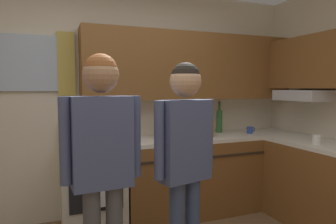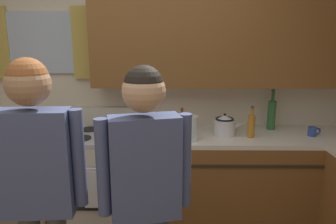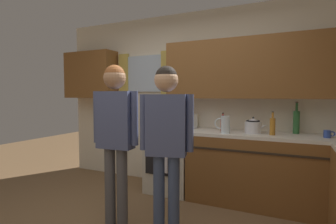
{
  "view_description": "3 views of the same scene",
  "coord_description": "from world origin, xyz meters",
  "px_view_note": "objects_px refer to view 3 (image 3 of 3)",
  "views": [
    {
      "loc": [
        -0.62,
        -1.61,
        1.47
      ],
      "look_at": [
        0.37,
        0.94,
        1.25
      ],
      "focal_mm": 32.4,
      "sensor_mm": 36.0,
      "label": 1
    },
    {
      "loc": [
        0.4,
        -1.24,
        1.78
      ],
      "look_at": [
        0.37,
        0.97,
        1.25
      ],
      "focal_mm": 33.66,
      "sensor_mm": 36.0,
      "label": 2
    },
    {
      "loc": [
        1.31,
        -1.89,
        1.37
      ],
      "look_at": [
        0.12,
        0.66,
        1.19
      ],
      "focal_mm": 28.24,
      "sensor_mm": 36.0,
      "label": 3
    }
  ],
  "objects_px": {
    "adult_left": "(115,126)",
    "stovetop_kettle": "(253,126)",
    "stove_oven": "(172,158)",
    "water_pitcher": "(225,124)",
    "bottle_oil_amber": "(272,126)",
    "bottle_wine_green": "(296,121)",
    "adult_in_plaid": "(166,132)",
    "bottle_sauce_red": "(223,124)",
    "mug_cobalt_blue": "(328,134)"
  },
  "relations": [
    {
      "from": "bottle_wine_green",
      "to": "adult_in_plaid",
      "type": "height_order",
      "value": "adult_in_plaid"
    },
    {
      "from": "stovetop_kettle",
      "to": "adult_left",
      "type": "distance_m",
      "value": 1.7
    },
    {
      "from": "stovetop_kettle",
      "to": "adult_in_plaid",
      "type": "xyz_separation_m",
      "value": [
        -0.63,
        -1.2,
        0.04
      ]
    },
    {
      "from": "stove_oven",
      "to": "water_pitcher",
      "type": "height_order",
      "value": "water_pitcher"
    },
    {
      "from": "bottle_wine_green",
      "to": "adult_left",
      "type": "bearing_deg",
      "value": -140.47
    },
    {
      "from": "water_pitcher",
      "to": "bottle_wine_green",
      "type": "bearing_deg",
      "value": 23.85
    },
    {
      "from": "stove_oven",
      "to": "bottle_sauce_red",
      "type": "distance_m",
      "value": 0.91
    },
    {
      "from": "mug_cobalt_blue",
      "to": "adult_in_plaid",
      "type": "height_order",
      "value": "adult_in_plaid"
    },
    {
      "from": "bottle_wine_green",
      "to": "adult_in_plaid",
      "type": "bearing_deg",
      "value": -128.45
    },
    {
      "from": "adult_left",
      "to": "stovetop_kettle",
      "type": "bearing_deg",
      "value": 44.75
    },
    {
      "from": "bottle_wine_green",
      "to": "mug_cobalt_blue",
      "type": "height_order",
      "value": "bottle_wine_green"
    },
    {
      "from": "adult_left",
      "to": "stove_oven",
      "type": "bearing_deg",
      "value": 86.18
    },
    {
      "from": "bottle_wine_green",
      "to": "water_pitcher",
      "type": "distance_m",
      "value": 0.88
    },
    {
      "from": "adult_left",
      "to": "bottle_oil_amber",
      "type": "bearing_deg",
      "value": 38.47
    },
    {
      "from": "bottle_wine_green",
      "to": "bottle_sauce_red",
      "type": "xyz_separation_m",
      "value": [
        -0.87,
        -0.17,
        -0.06
      ]
    },
    {
      "from": "mug_cobalt_blue",
      "to": "stovetop_kettle",
      "type": "height_order",
      "value": "stovetop_kettle"
    },
    {
      "from": "bottle_sauce_red",
      "to": "mug_cobalt_blue",
      "type": "xyz_separation_m",
      "value": [
        1.18,
        -0.05,
        -0.05
      ]
    },
    {
      "from": "water_pitcher",
      "to": "stovetop_kettle",
      "type": "bearing_deg",
      "value": 26.04
    },
    {
      "from": "stove_oven",
      "to": "water_pitcher",
      "type": "xyz_separation_m",
      "value": [
        0.81,
        -0.18,
        0.54
      ]
    },
    {
      "from": "adult_left",
      "to": "adult_in_plaid",
      "type": "distance_m",
      "value": 0.58
    },
    {
      "from": "stove_oven",
      "to": "bottle_wine_green",
      "type": "bearing_deg",
      "value": 6.03
    },
    {
      "from": "bottle_oil_amber",
      "to": "mug_cobalt_blue",
      "type": "distance_m",
      "value": 0.58
    },
    {
      "from": "bottle_oil_amber",
      "to": "stovetop_kettle",
      "type": "distance_m",
      "value": 0.23
    },
    {
      "from": "mug_cobalt_blue",
      "to": "adult_left",
      "type": "distance_m",
      "value": 2.33
    },
    {
      "from": "bottle_wine_green",
      "to": "bottle_oil_amber",
      "type": "xyz_separation_m",
      "value": [
        -0.26,
        -0.26,
        -0.04
      ]
    },
    {
      "from": "mug_cobalt_blue",
      "to": "adult_in_plaid",
      "type": "distance_m",
      "value": 1.85
    },
    {
      "from": "bottle_wine_green",
      "to": "water_pitcher",
      "type": "xyz_separation_m",
      "value": [
        -0.8,
        -0.35,
        -0.04
      ]
    },
    {
      "from": "bottle_oil_amber",
      "to": "adult_in_plaid",
      "type": "bearing_deg",
      "value": -126.76
    },
    {
      "from": "stove_oven",
      "to": "bottle_sauce_red",
      "type": "relative_size",
      "value": 4.48
    },
    {
      "from": "bottle_sauce_red",
      "to": "bottle_oil_amber",
      "type": "height_order",
      "value": "bottle_oil_amber"
    },
    {
      "from": "bottle_sauce_red",
      "to": "bottle_oil_amber",
      "type": "bearing_deg",
      "value": -8.36
    },
    {
      "from": "stove_oven",
      "to": "mug_cobalt_blue",
      "type": "xyz_separation_m",
      "value": [
        1.92,
        -0.04,
        0.48
      ]
    },
    {
      "from": "bottle_oil_amber",
      "to": "water_pitcher",
      "type": "xyz_separation_m",
      "value": [
        -0.54,
        -0.1,
        0.0
      ]
    },
    {
      "from": "mug_cobalt_blue",
      "to": "water_pitcher",
      "type": "height_order",
      "value": "water_pitcher"
    },
    {
      "from": "bottle_sauce_red",
      "to": "bottle_oil_amber",
      "type": "distance_m",
      "value": 0.62
    },
    {
      "from": "bottle_sauce_red",
      "to": "stovetop_kettle",
      "type": "xyz_separation_m",
      "value": [
        0.39,
        -0.03,
        0.0
      ]
    },
    {
      "from": "bottle_wine_green",
      "to": "bottle_oil_amber",
      "type": "bearing_deg",
      "value": -135.1
    },
    {
      "from": "bottle_sauce_red",
      "to": "water_pitcher",
      "type": "relative_size",
      "value": 1.12
    },
    {
      "from": "stovetop_kettle",
      "to": "adult_in_plaid",
      "type": "relative_size",
      "value": 0.17
    },
    {
      "from": "stove_oven",
      "to": "water_pitcher",
      "type": "bearing_deg",
      "value": -12.9
    },
    {
      "from": "bottle_wine_green",
      "to": "adult_in_plaid",
      "type": "xyz_separation_m",
      "value": [
        -1.11,
        -1.4,
        -0.02
      ]
    },
    {
      "from": "stove_oven",
      "to": "adult_left",
      "type": "height_order",
      "value": "adult_left"
    },
    {
      "from": "mug_cobalt_blue",
      "to": "bottle_oil_amber",
      "type": "bearing_deg",
      "value": -175.68
    },
    {
      "from": "bottle_wine_green",
      "to": "bottle_oil_amber",
      "type": "height_order",
      "value": "bottle_wine_green"
    },
    {
      "from": "adult_left",
      "to": "adult_in_plaid",
      "type": "xyz_separation_m",
      "value": [
        0.58,
        -0.0,
        -0.02
      ]
    },
    {
      "from": "mug_cobalt_blue",
      "to": "water_pitcher",
      "type": "relative_size",
      "value": 0.52
    },
    {
      "from": "mug_cobalt_blue",
      "to": "stovetop_kettle",
      "type": "xyz_separation_m",
      "value": [
        -0.8,
        0.01,
        0.05
      ]
    },
    {
      "from": "bottle_sauce_red",
      "to": "adult_left",
      "type": "xyz_separation_m",
      "value": [
        -0.82,
        -1.23,
        0.06
      ]
    },
    {
      "from": "stove_oven",
      "to": "adult_in_plaid",
      "type": "distance_m",
      "value": 1.44
    },
    {
      "from": "bottle_wine_green",
      "to": "bottle_oil_amber",
      "type": "distance_m",
      "value": 0.37
    }
  ]
}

